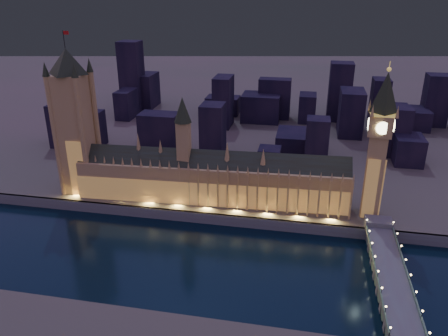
% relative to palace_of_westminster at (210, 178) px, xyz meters
% --- Properties ---
extents(ground_plane, '(2000.00, 2000.00, 0.00)m').
position_rel_palace_of_westminster_xyz_m(ground_plane, '(7.00, -61.74, -26.37)').
color(ground_plane, black).
rests_on(ground_plane, ground).
extents(north_bank, '(2000.00, 960.00, 8.00)m').
position_rel_palace_of_westminster_xyz_m(north_bank, '(7.00, 458.26, -22.37)').
color(north_bank, '#3C4938').
rests_on(north_bank, ground).
extents(embankment_wall, '(2000.00, 2.50, 8.00)m').
position_rel_palace_of_westminster_xyz_m(embankment_wall, '(7.00, -20.74, -22.37)').
color(embankment_wall, '#575255').
rests_on(embankment_wall, ground).
extents(palace_of_westminster, '(202.00, 29.81, 78.00)m').
position_rel_palace_of_westminster_xyz_m(palace_of_westminster, '(0.00, 0.00, 0.00)').
color(palace_of_westminster, '#A08350').
rests_on(palace_of_westminster, north_bank).
extents(victoria_tower, '(31.68, 31.68, 121.08)m').
position_rel_palace_of_westminster_xyz_m(victoria_tower, '(-103.00, 0.19, 41.71)').
color(victoria_tower, '#A08350').
rests_on(victoria_tower, north_bank).
extents(elizabeth_tower, '(18.00, 18.00, 106.73)m').
position_rel_palace_of_westminster_xyz_m(elizabeth_tower, '(115.00, 0.19, 41.09)').
color(elizabeth_tower, '#A08350').
rests_on(elizabeth_tower, north_bank).
extents(westminster_bridge, '(17.67, 113.00, 15.90)m').
position_rel_palace_of_westminster_xyz_m(westminster_bridge, '(119.52, -65.19, -20.38)').
color(westminster_bridge, '#575255').
rests_on(westminster_bridge, ground).
extents(city_backdrop, '(457.74, 215.63, 86.36)m').
position_rel_palace_of_westminster_xyz_m(city_backdrop, '(42.44, 185.71, 4.56)').
color(city_backdrop, black).
rests_on(city_backdrop, north_bank).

